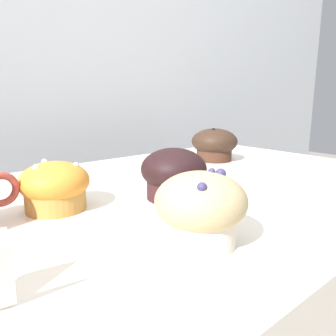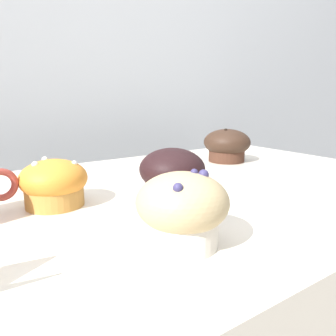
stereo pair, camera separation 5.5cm
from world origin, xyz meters
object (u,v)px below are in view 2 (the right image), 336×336
(muffin_back_right, at_px, (172,174))
(muffin_back_left, at_px, (182,209))
(muffin_front_center, at_px, (227,145))
(muffin_front_left, at_px, (54,183))

(muffin_back_right, bearing_deg, muffin_back_left, -121.53)
(muffin_front_center, relative_size, muffin_back_right, 1.10)
(muffin_front_center, xyz_separation_m, muffin_back_left, (-0.39, -0.32, 0.00))
(muffin_back_right, xyz_separation_m, muffin_front_left, (-0.17, 0.07, -0.01))
(muffin_back_right, bearing_deg, muffin_front_left, 157.33)
(muffin_back_left, xyz_separation_m, muffin_back_right, (0.09, 0.15, -0.00))
(muffin_front_center, distance_m, muffin_back_right, 0.34)
(muffin_front_center, xyz_separation_m, muffin_front_left, (-0.46, -0.10, -0.01))
(muffin_back_right, relative_size, muffin_front_left, 1.06)
(muffin_back_left, distance_m, muffin_front_left, 0.23)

